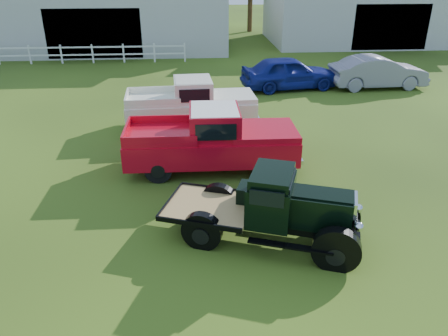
{
  "coord_description": "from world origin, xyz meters",
  "views": [
    {
      "loc": [
        -0.6,
        -9.45,
        6.17
      ],
      "look_at": [
        0.2,
        1.2,
        1.05
      ],
      "focal_mm": 35.0,
      "sensor_mm": 36.0,
      "label": 1
    }
  ],
  "objects_px": {
    "red_pickup": "(211,139)",
    "misc_car_blue": "(289,73)",
    "white_pickup": "(191,104)",
    "vintage_flatbed": "(267,206)",
    "misc_car_grey": "(378,72)"
  },
  "relations": [
    {
      "from": "vintage_flatbed",
      "to": "misc_car_grey",
      "type": "height_order",
      "value": "vintage_flatbed"
    },
    {
      "from": "vintage_flatbed",
      "to": "misc_car_grey",
      "type": "bearing_deg",
      "value": 77.91
    },
    {
      "from": "white_pickup",
      "to": "misc_car_blue",
      "type": "relative_size",
      "value": 1.07
    },
    {
      "from": "red_pickup",
      "to": "white_pickup",
      "type": "xyz_separation_m",
      "value": [
        -0.62,
        3.92,
        -0.05
      ]
    },
    {
      "from": "misc_car_grey",
      "to": "red_pickup",
      "type": "bearing_deg",
      "value": 132.79
    },
    {
      "from": "vintage_flatbed",
      "to": "misc_car_grey",
      "type": "distance_m",
      "value": 15.6
    },
    {
      "from": "red_pickup",
      "to": "misc_car_blue",
      "type": "height_order",
      "value": "red_pickup"
    },
    {
      "from": "red_pickup",
      "to": "vintage_flatbed",
      "type": "bearing_deg",
      "value": -74.19
    },
    {
      "from": "red_pickup",
      "to": "white_pickup",
      "type": "bearing_deg",
      "value": 99.57
    },
    {
      "from": "vintage_flatbed",
      "to": "misc_car_blue",
      "type": "relative_size",
      "value": 0.94
    },
    {
      "from": "misc_car_grey",
      "to": "vintage_flatbed",
      "type": "bearing_deg",
      "value": 146.47
    },
    {
      "from": "vintage_flatbed",
      "to": "misc_car_blue",
      "type": "xyz_separation_m",
      "value": [
        3.38,
        13.48,
        -0.08
      ]
    },
    {
      "from": "red_pickup",
      "to": "misc_car_blue",
      "type": "xyz_separation_m",
      "value": [
        4.5,
        9.38,
        -0.18
      ]
    },
    {
      "from": "misc_car_blue",
      "to": "red_pickup",
      "type": "bearing_deg",
      "value": 145.83
    },
    {
      "from": "vintage_flatbed",
      "to": "white_pickup",
      "type": "relative_size",
      "value": 0.88
    }
  ]
}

